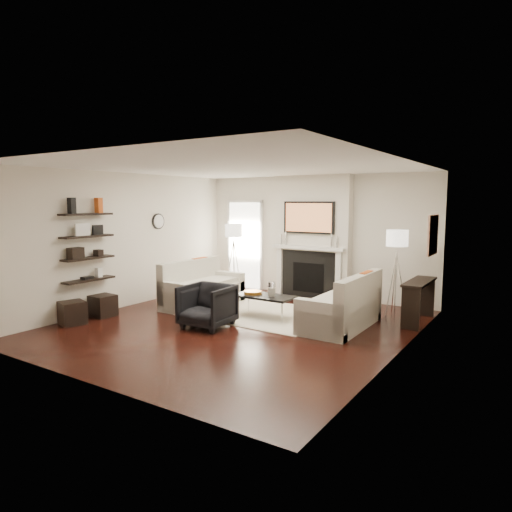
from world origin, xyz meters
The scene contains 71 objects.
room_envelope centered at (0.00, 0.00, 1.35)m, with size 6.00×6.00×6.00m.
chimney_breast centered at (0.00, 2.88, 1.35)m, with size 1.80×0.25×2.70m, color silver.
fireplace_surround centered at (0.00, 2.74, 0.52)m, with size 1.30×0.02×1.04m, color black.
firebox centered at (0.00, 2.73, 0.45)m, with size 0.75×0.02×0.65m, color black.
mantel_pilaster_l centered at (-0.72, 2.71, 0.55)m, with size 0.12×0.08×1.10m, color white.
mantel_pilaster_r centered at (0.72, 2.71, 0.55)m, with size 0.12×0.08×1.10m, color white.
mantel_shelf centered at (0.00, 2.69, 1.12)m, with size 1.70×0.18×0.07m, color white.
tv_body centered at (0.00, 2.71, 1.78)m, with size 1.20×0.06×0.70m, color black.
tv_screen centered at (0.00, 2.68, 1.78)m, with size 1.10×0.01×0.62m, color #BF723F.
candlestick_l_tall centered at (-0.55, 2.70, 1.30)m, with size 0.04×0.04×0.30m, color silver.
candlestick_l_short centered at (-0.68, 2.70, 1.27)m, with size 0.04×0.04×0.24m, color silver.
candlestick_r_tall centered at (0.55, 2.70, 1.30)m, with size 0.04×0.04×0.30m, color silver.
candlestick_r_short centered at (0.68, 2.70, 1.27)m, with size 0.04×0.04×0.24m, color silver.
hallway_panel centered at (-1.85, 2.98, 1.05)m, with size 0.90×0.02×2.10m, color white.
door_trim_l centered at (-2.33, 2.96, 1.05)m, with size 0.06×0.06×2.16m, color white.
door_trim_r centered at (-1.37, 2.96, 1.05)m, with size 0.06×0.06×2.16m, color white.
door_trim_top centered at (-1.85, 2.96, 2.13)m, with size 1.02×0.06×0.06m, color white.
rug centered at (-0.13, 0.94, 0.01)m, with size 2.60×2.00×0.01m, color beige.
loveseat_left_base centered at (-1.46, 0.86, 0.21)m, with size 0.85×1.80×0.42m, color beige.
loveseat_left_back centered at (-1.79, 0.86, 0.53)m, with size 0.18×1.80×0.80m, color beige.
loveseat_left_arm_n centered at (-1.46, 0.05, 0.30)m, with size 0.85×0.18×0.60m, color beige.
loveseat_left_arm_s centered at (-1.46, 1.67, 0.30)m, with size 0.85×0.18×0.60m, color beige.
loveseat_left_cushion centered at (-1.41, 0.86, 0.47)m, with size 0.63×1.44×0.10m, color beige.
pillow_left_orange centered at (-1.79, 1.16, 0.73)m, with size 0.10×0.42×0.42m, color #BC4D17.
pillow_left_charcoal centered at (-1.79, 0.56, 0.72)m, with size 0.10×0.40×0.40m, color black.
loveseat_right_base centered at (1.52, 0.90, 0.21)m, with size 0.85×1.80×0.42m, color beige.
loveseat_right_back centered at (1.86, 0.90, 0.53)m, with size 0.18×1.80×0.80m, color beige.
loveseat_right_arm_n centered at (1.52, 0.09, 0.30)m, with size 0.85×0.18×0.60m, color beige.
loveseat_right_arm_s centered at (1.52, 1.71, 0.30)m, with size 0.85×0.18×0.60m, color beige.
loveseat_right_cushion centered at (1.47, 0.90, 0.47)m, with size 0.63×1.44×0.10m, color beige.
pillow_right_orange centered at (1.86, 1.20, 0.73)m, with size 0.10×0.42×0.42m, color #BC4D17.
pillow_right_charcoal centered at (1.86, 0.60, 0.72)m, with size 0.10×0.40×0.40m, color black.
coffee_table centered at (0.11, 0.72, 0.40)m, with size 1.10×0.55×0.04m, color black.
coffee_leg_nw centered at (-0.39, 0.50, 0.19)m, with size 0.02×0.02×0.38m, color silver.
coffee_leg_ne centered at (0.61, 0.50, 0.19)m, with size 0.02×0.02×0.38m, color silver.
coffee_leg_sw centered at (-0.39, 0.94, 0.19)m, with size 0.02×0.02×0.38m, color silver.
coffee_leg_se centered at (0.61, 0.94, 0.19)m, with size 0.02×0.02×0.38m, color silver.
hurricane_glass centered at (0.26, 0.72, 0.56)m, with size 0.14×0.14×0.25m, color white.
hurricane_candle centered at (0.26, 0.72, 0.50)m, with size 0.11×0.11×0.17m, color white.
copper_bowl centered at (-0.14, 0.72, 0.45)m, with size 0.34×0.34×0.06m, color #AE681D.
armchair centered at (-0.38, -0.34, 0.40)m, with size 0.78×0.73×0.80m, color black.
lamp_left_post centered at (-1.85, 2.48, 0.60)m, with size 0.02×0.02×1.20m, color silver.
lamp_left_shade centered at (-1.85, 2.48, 1.45)m, with size 0.40×0.40×0.30m, color white.
lamp_left_leg_a centered at (-1.74, 2.48, 0.60)m, with size 0.02×0.02×1.25m, color silver.
lamp_left_leg_b centered at (-1.91, 2.58, 0.60)m, with size 0.02×0.02×1.25m, color silver.
lamp_left_leg_c centered at (-1.91, 2.39, 0.60)m, with size 0.02×0.02×1.25m, color silver.
lamp_right_post centered at (2.05, 2.28, 0.60)m, with size 0.02×0.02×1.20m, color silver.
lamp_right_shade centered at (2.05, 2.28, 1.45)m, with size 0.40×0.40×0.30m, color white.
lamp_right_leg_a centered at (2.16, 2.28, 0.60)m, with size 0.02×0.02×1.25m, color silver.
lamp_right_leg_b centered at (2.00, 2.38, 0.60)m, with size 0.02×0.02×1.25m, color silver.
lamp_right_leg_c centered at (1.99, 2.19, 0.60)m, with size 0.02×0.02×1.25m, color silver.
console_top centered at (2.57, 1.91, 0.73)m, with size 0.35×1.20×0.04m, color black.
console_leg_n centered at (2.57, 1.36, 0.35)m, with size 0.30×0.04×0.71m, color black.
console_leg_s centered at (2.57, 2.46, 0.35)m, with size 0.30×0.04×0.71m, color black.
wall_art centered at (2.73, 2.05, 1.55)m, with size 0.03×0.70×0.70m, color tan.
shelf_bottom centered at (-2.62, -1.00, 0.70)m, with size 0.25×1.00×0.04m, color black.
shelf_lower centered at (-2.62, -1.00, 1.10)m, with size 0.25×1.00×0.04m, color black.
shelf_upper centered at (-2.62, -1.00, 1.50)m, with size 0.25×1.00×0.04m, color black.
shelf_top centered at (-2.62, -1.00, 1.90)m, with size 0.25×1.00×0.04m, color black.
decor_magfile_a centered at (-2.62, -1.29, 2.06)m, with size 0.12×0.10×0.28m, color black.
decor_magfile_b centered at (-2.62, -0.72, 2.06)m, with size 0.12×0.10×0.28m, color #BC4D17.
decor_frame_a centered at (-2.62, -1.09, 1.63)m, with size 0.04×0.30×0.22m, color white.
decor_frame_b centered at (-2.62, -0.76, 1.61)m, with size 0.04×0.22×0.18m, color black.
decor_wine_rack centered at (-2.62, -1.26, 1.22)m, with size 0.18×0.25×0.20m, color black.
decor_box_small centered at (-2.62, -0.77, 1.18)m, with size 0.15×0.12×0.12m, color black.
decor_books centered at (-2.62, -1.04, 0.74)m, with size 0.14×0.20×0.05m, color black.
decor_box_tall centered at (-2.62, -0.78, 0.81)m, with size 0.10×0.10×0.18m, color white.
clock_rim centered at (-2.73, 0.90, 1.70)m, with size 0.34×0.34×0.04m, color black.
clock_face centered at (-2.71, 0.90, 1.70)m, with size 0.29×0.29×0.01m, color white.
ottoman_near centered at (-2.47, -0.84, 0.20)m, with size 0.40×0.40×0.40m, color black.
ottoman_far centered at (-2.47, -1.48, 0.20)m, with size 0.40×0.40×0.40m, color black.
Camera 1 is at (4.44, -6.26, 2.14)m, focal length 32.00 mm.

